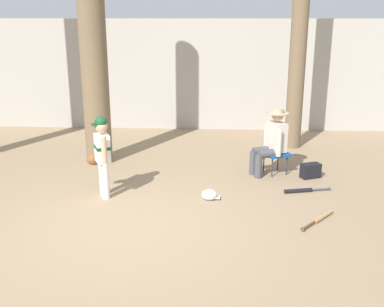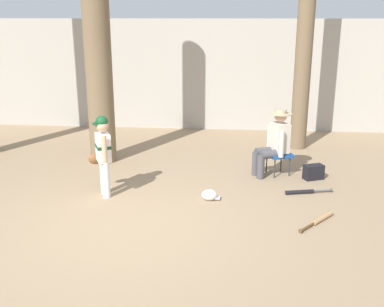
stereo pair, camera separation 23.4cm
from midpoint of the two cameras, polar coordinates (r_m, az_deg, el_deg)
ground_plane at (r=6.36m, az=-9.16°, el=-9.30°), size 60.00×60.00×0.00m
concrete_back_wall at (r=11.68m, az=-3.39°, el=9.77°), size 18.00×0.36×2.70m
tree_near_player at (r=8.88m, az=-12.93°, el=12.50°), size 0.73×0.73×5.05m
tree_behind_spectator at (r=9.94m, az=12.56°, el=15.48°), size 0.58×0.58×5.86m
young_ballplayer at (r=7.28m, az=-12.05°, el=0.23°), size 0.47×0.55×1.31m
folding_stool at (r=8.41m, az=9.56°, el=-0.10°), size 0.53×0.53×0.41m
seated_spectator at (r=8.28m, az=9.07°, el=1.66°), size 0.67×0.55×1.20m
handbag_beside_stool at (r=8.38m, az=13.73°, el=-2.09°), size 0.38×0.30×0.26m
bat_black_composite at (r=7.70m, az=12.63°, el=-4.49°), size 0.78×0.24×0.07m
bat_wood_tan at (r=6.76m, az=14.75°, el=-7.71°), size 0.58×0.67×0.07m
batting_helmet_white at (r=7.23m, az=1.26°, el=-5.16°), size 0.29×0.22×0.17m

